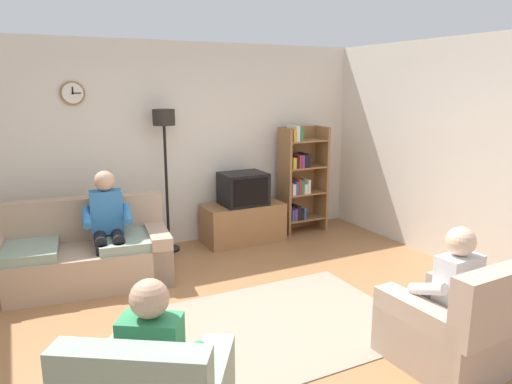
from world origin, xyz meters
The scene contains 13 objects.
ground_plane centered at (0.00, 0.00, 0.00)m, with size 12.00×12.00×0.00m, color #9E6B42.
back_wall_assembly centered at (0.00, 2.66, 1.35)m, with size 6.20×0.17×2.70m.
right_wall centered at (2.86, 0.00, 1.35)m, with size 0.12×5.80×2.70m, color silver.
couch centered at (-1.33, 1.74, 0.31)m, with size 1.99×1.11×0.90m.
tv_stand centered at (0.89, 2.25, 0.27)m, with size 1.10×0.56×0.54m.
tv centered at (0.89, 2.23, 0.76)m, with size 0.60×0.49×0.44m.
bookshelf centered at (1.86, 2.32, 0.80)m, with size 0.68×0.36×1.58m.
floor_lamp centered at (-0.15, 2.35, 1.45)m, with size 0.28×0.28×1.85m.
armchair_near_bookshelf centered at (1.04, -1.23, 0.29)m, with size 0.84×0.91×0.90m.
area_rug centered at (0.18, -0.08, 0.01)m, with size 2.20×1.70×0.01m, color gray.
person_on_couch centered at (-1.03, 1.63, 0.70)m, with size 0.55×0.57×1.24m.
person_in_left_armchair centered at (-1.23, -1.06, 0.60)m, with size 0.61×0.64×1.12m.
person_in_right_armchair centered at (1.04, -1.14, 0.60)m, with size 0.52×0.55×1.12m.
Camera 1 is at (-1.85, -3.54, 2.15)m, focal length 33.53 mm.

